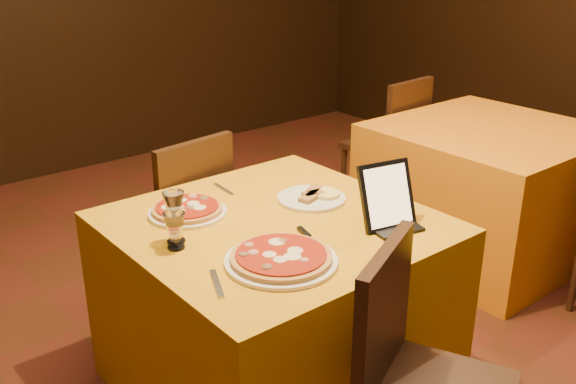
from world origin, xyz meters
TOP-DOWN VIEW (x-y plane):
  - main_table at (-0.26, 0.40)m, footprint 1.10×1.10m
  - side_table at (1.45, 0.62)m, footprint 1.10×1.10m
  - chair_main_far at (-0.26, 1.19)m, footprint 0.43×0.43m
  - chair_side_far at (1.45, 1.42)m, footprint 0.43×0.43m
  - pizza_near at (-0.44, 0.13)m, footprint 0.37×0.37m
  - pizza_far at (-0.48, 0.66)m, footprint 0.30×0.30m
  - cutlet_dish at (-0.02, 0.47)m, footprint 0.28×0.28m
  - wine_glass at (-0.63, 0.48)m, footprint 0.09×0.09m
  - water_glass at (-0.65, 0.44)m, footprint 0.10×0.10m
  - tablet at (0.04, 0.11)m, footprint 0.23×0.14m
  - knife at (-0.27, 0.16)m, footprint 0.07×0.21m
  - fork_near at (-0.68, 0.14)m, footprint 0.09×0.17m
  - fork_far at (-0.23, 0.78)m, footprint 0.03×0.15m

SIDE VIEW (x-z plane):
  - main_table at x=-0.26m, z-range 0.00..0.75m
  - side_table at x=1.45m, z-range 0.00..0.75m
  - chair_main_far at x=-0.26m, z-range 0.00..0.91m
  - chair_side_far at x=1.45m, z-range 0.00..0.91m
  - knife at x=-0.27m, z-range 0.75..0.76m
  - fork_near at x=-0.68m, z-range 0.75..0.76m
  - fork_far at x=-0.23m, z-range 0.75..0.76m
  - cutlet_dish at x=-0.02m, z-range 0.75..0.78m
  - pizza_near at x=-0.44m, z-range 0.75..0.78m
  - pizza_far at x=-0.48m, z-range 0.75..0.78m
  - water_glass at x=-0.65m, z-range 0.75..0.88m
  - wine_glass at x=-0.63m, z-range 0.75..0.94m
  - tablet at x=0.04m, z-range 0.75..0.99m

